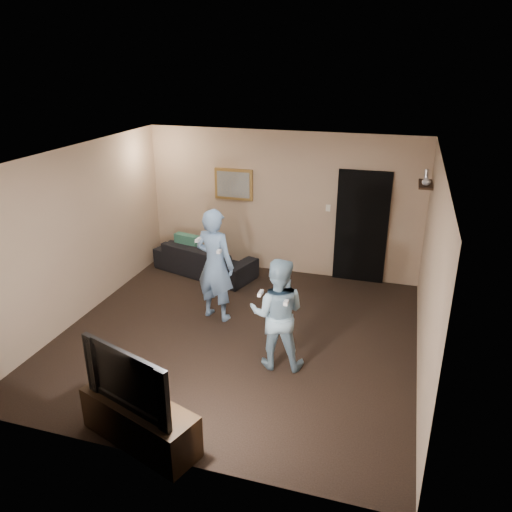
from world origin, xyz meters
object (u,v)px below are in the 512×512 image
(tv_console, at_px, (140,422))
(wii_player_left, at_px, (215,265))
(wii_player_right, at_px, (277,314))
(sofa, at_px, (205,259))
(television, at_px, (135,375))

(tv_console, xyz_separation_m, wii_player_left, (-0.22, 2.76, 0.62))
(wii_player_left, bearing_deg, tv_console, -85.48)
(wii_player_left, bearing_deg, wii_player_right, -38.52)
(sofa, xyz_separation_m, television, (1.03, -4.29, 0.55))
(tv_console, distance_m, wii_player_left, 2.84)
(sofa, xyz_separation_m, wii_player_right, (2.03, -2.50, 0.47))
(tv_console, bearing_deg, sofa, 122.54)
(wii_player_right, bearing_deg, television, -119.24)
(television, height_order, wii_player_right, wii_player_right)
(tv_console, distance_m, wii_player_right, 2.11)
(sofa, height_order, tv_console, sofa)
(sofa, relative_size, wii_player_right, 1.29)
(tv_console, height_order, wii_player_right, wii_player_right)
(television, bearing_deg, sofa, 122.54)
(television, bearing_deg, tv_console, 0.00)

